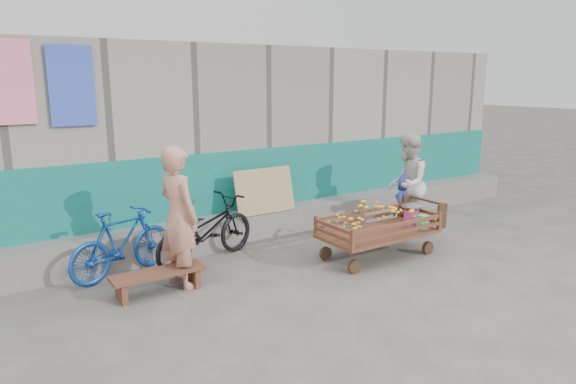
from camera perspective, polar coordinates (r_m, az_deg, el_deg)
ground at (r=6.24m, az=5.67°, el=-11.10°), size 80.00×80.00×0.00m
building_wall at (r=9.28m, az=-10.07°, el=5.97°), size 12.00×3.50×3.00m
banana_cart at (r=7.32m, az=9.88°, el=-3.24°), size 1.83×0.84×0.78m
bench at (r=6.33m, az=-14.22°, el=-9.13°), size 1.10×0.33×0.27m
vendor_man at (r=6.30m, az=-12.04°, el=-2.73°), size 0.55×0.71×1.73m
woman at (r=8.52m, az=13.10°, el=0.89°), size 1.02×0.99×1.65m
child at (r=8.61m, az=12.90°, el=-1.25°), size 0.54×0.41×0.99m
bicycle_dark at (r=7.16m, az=-9.13°, el=-4.24°), size 1.82×1.11×0.90m
bicycle_blue at (r=6.91m, az=-17.96°, el=-5.38°), size 1.53×0.85×0.89m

